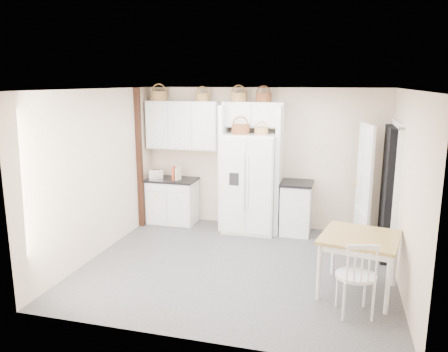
# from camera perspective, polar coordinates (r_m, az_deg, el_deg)

# --- Properties ---
(floor) EXTENTS (4.50, 4.50, 0.00)m
(floor) POSITION_cam_1_polar(r_m,az_deg,el_deg) (6.69, 1.79, -11.62)
(floor) COLOR #39393C
(floor) RESTS_ON ground
(ceiling) EXTENTS (4.50, 4.50, 0.00)m
(ceiling) POSITION_cam_1_polar(r_m,az_deg,el_deg) (6.12, 1.95, 11.24)
(ceiling) COLOR white
(ceiling) RESTS_ON wall_back
(wall_back) EXTENTS (4.50, 0.00, 4.50)m
(wall_back) POSITION_cam_1_polar(r_m,az_deg,el_deg) (8.20, 5.05, 2.32)
(wall_back) COLOR beige
(wall_back) RESTS_ON floor
(wall_left) EXTENTS (0.00, 4.00, 4.00)m
(wall_left) POSITION_cam_1_polar(r_m,az_deg,el_deg) (7.12, -16.06, 0.37)
(wall_left) COLOR beige
(wall_left) RESTS_ON floor
(wall_right) EXTENTS (0.00, 4.00, 4.00)m
(wall_right) POSITION_cam_1_polar(r_m,az_deg,el_deg) (6.18, 22.63, -1.86)
(wall_right) COLOR beige
(wall_right) RESTS_ON floor
(refrigerator) EXTENTS (0.93, 0.75, 1.80)m
(refrigerator) POSITION_cam_1_polar(r_m,az_deg,el_deg) (7.96, 3.48, -0.90)
(refrigerator) COLOR white
(refrigerator) RESTS_ON floor
(base_cab_left) EXTENTS (0.90, 0.57, 0.84)m
(base_cab_left) POSITION_cam_1_polar(r_m,az_deg,el_deg) (8.57, -6.72, -3.33)
(base_cab_left) COLOR silver
(base_cab_left) RESTS_ON floor
(base_cab_right) EXTENTS (0.52, 0.62, 0.91)m
(base_cab_right) POSITION_cam_1_polar(r_m,az_deg,el_deg) (8.01, 9.40, -4.24)
(base_cab_right) COLOR silver
(base_cab_right) RESTS_ON floor
(dining_table) EXTENTS (1.10, 1.10, 0.78)m
(dining_table) POSITION_cam_1_polar(r_m,az_deg,el_deg) (6.02, 17.12, -10.97)
(dining_table) COLOR olive
(dining_table) RESTS_ON floor
(windsor_chair) EXTENTS (0.57, 0.53, 0.97)m
(windsor_chair) POSITION_cam_1_polar(r_m,az_deg,el_deg) (5.45, 16.85, -12.34)
(windsor_chair) COLOR silver
(windsor_chair) RESTS_ON floor
(counter_left) EXTENTS (0.94, 0.61, 0.04)m
(counter_left) POSITION_cam_1_polar(r_m,az_deg,el_deg) (8.46, -6.79, -0.48)
(counter_left) COLOR black
(counter_left) RESTS_ON base_cab_left
(counter_right) EXTENTS (0.56, 0.66, 0.04)m
(counter_right) POSITION_cam_1_polar(r_m,az_deg,el_deg) (7.89, 9.51, -0.92)
(counter_right) COLOR black
(counter_right) RESTS_ON base_cab_right
(toaster) EXTENTS (0.30, 0.23, 0.18)m
(toaster) POSITION_cam_1_polar(r_m,az_deg,el_deg) (8.48, -8.83, 0.24)
(toaster) COLOR silver
(toaster) RESTS_ON counter_left
(cookbook_red) EXTENTS (0.06, 0.17, 0.25)m
(cookbook_red) POSITION_cam_1_polar(r_m,az_deg,el_deg) (8.33, -6.59, 0.34)
(cookbook_red) COLOR #BE3B1F
(cookbook_red) RESTS_ON counter_left
(cookbook_cream) EXTENTS (0.07, 0.16, 0.24)m
(cookbook_cream) POSITION_cam_1_polar(r_m,az_deg,el_deg) (8.30, -6.02, 0.26)
(cookbook_cream) COLOR beige
(cookbook_cream) RESTS_ON counter_left
(basket_upper_a) EXTENTS (0.31, 0.31, 0.18)m
(basket_upper_a) POSITION_cam_1_polar(r_m,az_deg,el_deg) (8.49, -8.47, 10.31)
(basket_upper_a) COLOR olive
(basket_upper_a) RESTS_ON upper_cabinet
(basket_upper_c) EXTENTS (0.26, 0.26, 0.15)m
(basket_upper_c) POSITION_cam_1_polar(r_m,az_deg,el_deg) (8.18, -2.83, 10.26)
(basket_upper_c) COLOR olive
(basket_upper_c) RESTS_ON upper_cabinet
(basket_bridge_a) EXTENTS (0.29, 0.29, 0.16)m
(basket_bridge_a) POSITION_cam_1_polar(r_m,az_deg,el_deg) (8.00, 1.92, 10.28)
(basket_bridge_a) COLOR olive
(basket_bridge_a) RESTS_ON bridge_cabinet
(basket_bridge_b) EXTENTS (0.28, 0.28, 0.16)m
(basket_bridge_b) POSITION_cam_1_polar(r_m,az_deg,el_deg) (7.91, 5.18, 10.20)
(basket_bridge_b) COLOR brown
(basket_bridge_b) RESTS_ON bridge_cabinet
(basket_fridge_a) EXTENTS (0.32, 0.32, 0.17)m
(basket_fridge_a) POSITION_cam_1_polar(r_m,az_deg,el_deg) (7.73, 2.17, 6.12)
(basket_fridge_a) COLOR brown
(basket_fridge_a) RESTS_ON refrigerator
(basket_fridge_b) EXTENTS (0.23, 0.23, 0.12)m
(basket_fridge_b) POSITION_cam_1_polar(r_m,az_deg,el_deg) (7.66, 4.88, 5.87)
(basket_fridge_b) COLOR olive
(basket_fridge_b) RESTS_ON refrigerator
(upper_cabinet) EXTENTS (1.40, 0.34, 0.90)m
(upper_cabinet) POSITION_cam_1_polar(r_m,az_deg,el_deg) (8.34, -5.34, 6.65)
(upper_cabinet) COLOR silver
(upper_cabinet) RESTS_ON wall_back
(bridge_cabinet) EXTENTS (1.12, 0.34, 0.45)m
(bridge_cabinet) POSITION_cam_1_polar(r_m,az_deg,el_deg) (7.96, 3.87, 8.03)
(bridge_cabinet) COLOR silver
(bridge_cabinet) RESTS_ON wall_back
(fridge_panel_left) EXTENTS (0.08, 0.60, 2.30)m
(fridge_panel_left) POSITION_cam_1_polar(r_m,az_deg,el_deg) (8.08, 0.04, 1.14)
(fridge_panel_left) COLOR silver
(fridge_panel_left) RESTS_ON floor
(fridge_panel_right) EXTENTS (0.08, 0.60, 2.30)m
(fridge_panel_right) POSITION_cam_1_polar(r_m,az_deg,el_deg) (7.88, 7.23, 0.76)
(fridge_panel_right) COLOR silver
(fridge_panel_right) RESTS_ON floor
(trim_post) EXTENTS (0.09, 0.09, 2.60)m
(trim_post) POSITION_cam_1_polar(r_m,az_deg,el_deg) (8.26, -10.98, 2.22)
(trim_post) COLOR black
(trim_post) RESTS_ON floor
(doorway_void) EXTENTS (0.18, 0.85, 2.05)m
(doorway_void) POSITION_cam_1_polar(r_m,az_deg,el_deg) (7.20, 20.75, -2.07)
(doorway_void) COLOR black
(doorway_void) RESTS_ON floor
(door_slab) EXTENTS (0.21, 0.79, 2.05)m
(door_slab) POSITION_cam_1_polar(r_m,az_deg,el_deg) (7.50, 17.78, -1.31)
(door_slab) COLOR white
(door_slab) RESTS_ON floor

